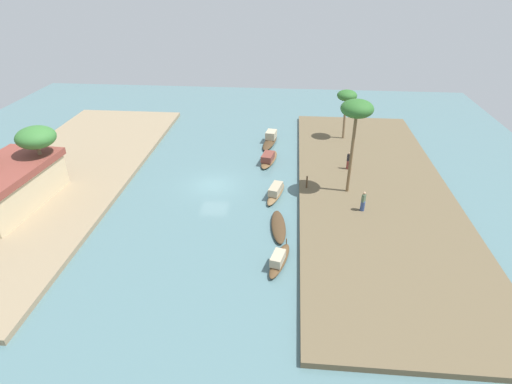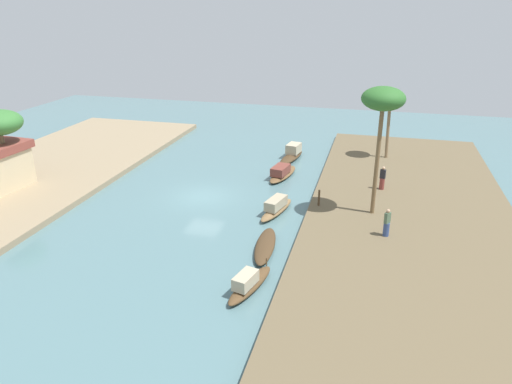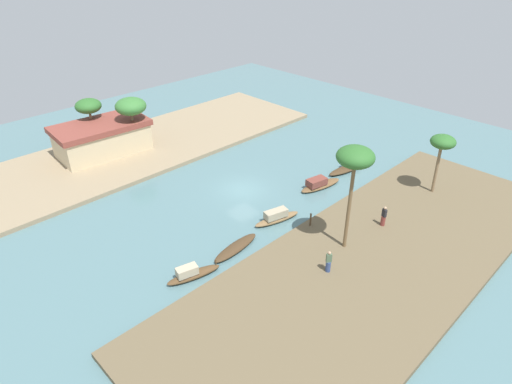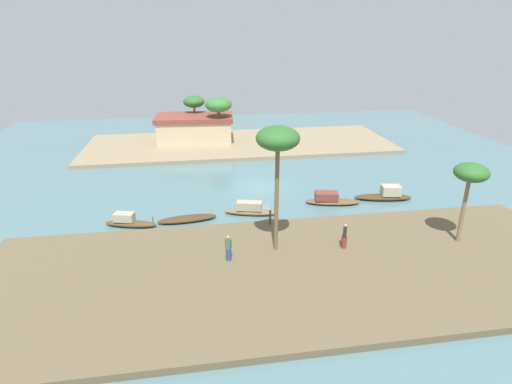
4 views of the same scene
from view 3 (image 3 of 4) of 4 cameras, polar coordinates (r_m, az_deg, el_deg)
river_water at (r=40.54m, az=-1.77°, el=0.28°), size 66.26×66.26×0.00m
riverbank_left at (r=33.15m, az=15.60°, el=-8.37°), size 37.54×13.11×0.41m
riverbank_right at (r=50.83m, az=-12.95°, el=6.29°), size 37.54×13.11×0.41m
sampan_near_left_bank at (r=35.93m, az=2.71°, el=-3.29°), size 4.25×1.87×1.10m
sampan_midstream at (r=30.74m, az=-8.39°, el=-10.51°), size 3.99×1.79×1.08m
sampan_with_red_awning at (r=41.11m, az=8.26°, el=1.03°), size 4.65×2.03×1.06m
sampan_upstream_small at (r=44.79m, az=12.09°, el=3.33°), size 5.01×1.93×1.29m
sampan_foreground at (r=32.99m, az=-2.66°, el=-7.26°), size 4.57×1.54×0.43m
person_on_near_bank at (r=36.01m, az=16.33°, el=-3.21°), size 0.45×0.45×1.73m
person_by_mooring at (r=30.54m, az=9.45°, el=-9.13°), size 0.49×0.49×1.69m
mooring_post at (r=34.92m, az=7.14°, el=-3.59°), size 0.14×0.14×1.10m
palm_tree_left_near at (r=29.70m, az=12.84°, el=4.19°), size 2.60×2.60×8.09m
palm_tree_left_far at (r=40.63m, az=23.22°, el=5.88°), size 2.14×2.14×5.45m
palm_tree_right_tall at (r=47.66m, az=-16.05°, el=10.65°), size 3.19×3.19×5.67m
palm_tree_right_short at (r=49.69m, az=-21.07°, el=10.39°), size 2.70×2.70×5.36m
riverside_building at (r=48.92m, az=-19.47°, el=6.71°), size 9.81×5.92×3.27m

